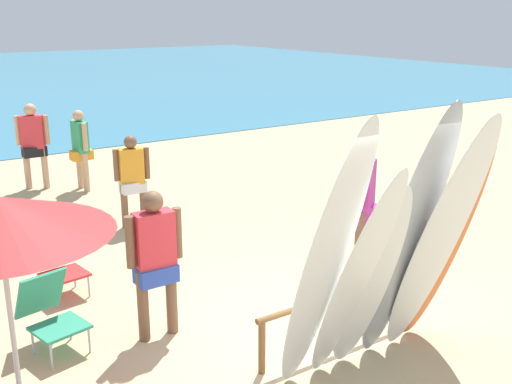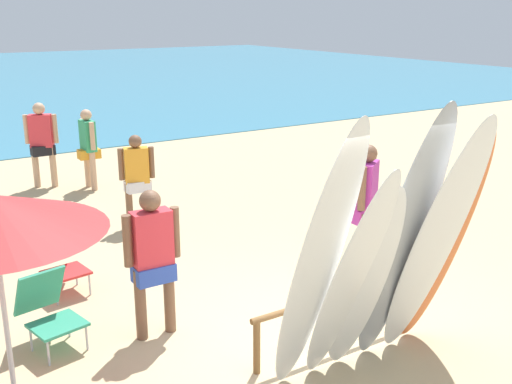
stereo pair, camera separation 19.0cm
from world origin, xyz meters
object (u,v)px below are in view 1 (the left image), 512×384
surfboard_white_2 (370,281)px  beachgoer_by_water (33,140)px  beachgoer_strolling (132,175)px  surfboard_white_4 (438,243)px  surfboard_orange_5 (446,239)px  beach_chair_red (50,310)px  surfboard_grey_3 (407,241)px  beachgoer_near_rack (81,144)px  beachgoer_midbeach (155,255)px  surfboard_white_0 (325,266)px  beach_chair_blue (57,260)px  surfboard_white_1 (355,280)px  surfboard_rack (339,305)px  beachgoer_photographing (364,197)px

surfboard_white_2 → beachgoer_by_water: size_ratio=1.28×
beachgoer_strolling → beachgoer_by_water: (-0.70, 3.16, 0.10)m
surfboard_white_4 → surfboard_orange_5: size_ratio=1.08×
surfboard_white_2 → beach_chair_red: size_ratio=2.65×
surfboard_grey_3 → beachgoer_by_water: (-1.16, 8.48, -0.39)m
beachgoer_strolling → beachgoer_near_rack: bearing=104.9°
surfboard_white_2 → beachgoer_by_water: (-0.79, 8.41, -0.05)m
surfboard_white_4 → beachgoer_midbeach: bearing=139.0°
surfboard_white_2 → beachgoer_near_rack: surfboard_white_2 is taller
surfboard_grey_3 → beachgoer_strolling: 5.36m
surfboard_white_2 → surfboard_white_4: bearing=-8.8°
surfboard_white_0 → beach_chair_blue: (-1.24, 3.56, -0.90)m
surfboard_white_1 → surfboard_grey_3: surfboard_grey_3 is taller
surfboard_white_1 → surfboard_white_4: bearing=-11.2°
surfboard_white_4 → surfboard_orange_5: surfboard_white_4 is taller
surfboard_orange_5 → surfboard_white_4: bearing=-151.3°
surfboard_white_2 → beach_chair_red: (-2.28, 2.25, -0.59)m
beachgoer_near_rack → beach_chair_red: bearing=-24.8°
surfboard_rack → surfboard_white_1: size_ratio=0.86×
surfboard_white_0 → surfboard_white_1: 0.42m
surfboard_grey_3 → beachgoer_photographing: 2.61m
surfboard_rack → surfboard_white_1: 1.07m
surfboard_white_0 → beachgoer_midbeach: 2.06m
surfboard_white_4 → beachgoer_by_water: (-1.46, 8.59, -0.33)m
surfboard_orange_5 → beach_chair_red: size_ratio=3.16×
surfboard_white_0 → surfboard_grey_3: size_ratio=0.99×
surfboard_white_2 → surfboard_white_4: size_ratio=0.78×
surfboard_orange_5 → beachgoer_strolling: bearing=103.4°
beachgoer_by_water → surfboard_white_1: bearing=-60.4°
beachgoer_strolling → beachgoer_near_rack: beachgoer_near_rack is taller
beach_chair_red → beach_chair_blue: beach_chair_blue is taller
surfboard_white_2 → surfboard_white_4: 0.75m
beachgoer_midbeach → beachgoer_strolling: (1.18, 3.41, -0.07)m
surfboard_white_2 → beachgoer_strolling: (-0.08, 5.25, -0.15)m
surfboard_rack → beachgoer_photographing: 2.23m
beachgoer_strolling → surfboard_white_2: bearing=-73.7°
surfboard_white_2 → beach_chair_red: surfboard_white_2 is taller
surfboard_orange_5 → beachgoer_strolling: size_ratio=1.71×
surfboard_white_0 → beach_chair_red: 3.00m
surfboard_grey_3 → beachgoer_strolling: surfboard_grey_3 is taller
beachgoer_midbeach → beachgoer_near_rack: beachgoer_midbeach is taller
surfboard_white_0 → beachgoer_by_water: surfboard_white_0 is taller
beachgoer_by_water → beachgoer_photographing: 6.90m
surfboard_rack → beachgoer_midbeach: size_ratio=1.25×
beachgoer_midbeach → beach_chair_red: (-1.02, 0.40, -0.51)m
surfboard_white_4 → surfboard_orange_5: bearing=32.1°
surfboard_orange_5 → beachgoer_by_water: surfboard_orange_5 is taller
beachgoer_near_rack → surfboard_rack: bearing=-0.8°
surfboard_rack → surfboard_white_2: size_ratio=0.95×
beachgoer_strolling → beach_chair_blue: 2.51m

